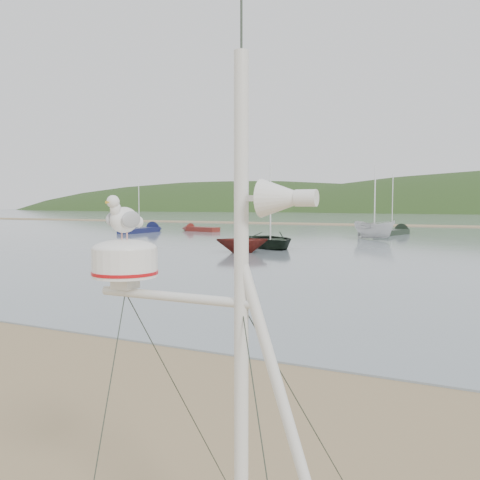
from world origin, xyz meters
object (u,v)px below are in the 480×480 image
at_px(mast_rig, 231,463).
at_px(boat_red, 242,227).
at_px(boat_dark, 270,208).
at_px(boat_white, 375,214).
at_px(sailboat_blue_near, 149,229).
at_px(dinghy_red_far, 195,229).
at_px(sailboat_dark_mid, 399,231).

relative_size(mast_rig, boat_red, 1.56).
distance_m(boat_dark, boat_white, 12.80).
bearing_deg(sailboat_blue_near, mast_rig, -53.13).
bearing_deg(boat_white, dinghy_red_far, 107.56).
relative_size(boat_dark, dinghy_red_far, 0.98).
bearing_deg(boat_red, sailboat_blue_near, -158.47).
bearing_deg(sailboat_blue_near, dinghy_red_far, 43.15).
distance_m(boat_dark, dinghy_red_far, 23.78).
relative_size(boat_red, sailboat_dark_mid, 0.47).
bearing_deg(sailboat_blue_near, boat_red, -41.26).
distance_m(boat_red, sailboat_blue_near, 26.40).
relative_size(mast_rig, sailboat_blue_near, 0.68).
bearing_deg(sailboat_dark_mid, sailboat_blue_near, -163.10).
xyz_separation_m(boat_white, sailboat_blue_near, (-24.81, 1.65, -1.92)).
bearing_deg(boat_red, boat_white, 135.17).
relative_size(boat_white, dinghy_red_far, 0.78).
relative_size(boat_red, boat_white, 0.73).
bearing_deg(sailboat_dark_mid, dinghy_red_far, -168.95).
distance_m(boat_red, sailboat_dark_mid, 25.76).
distance_m(mast_rig, sailboat_dark_mid, 50.84).
xyz_separation_m(mast_rig, sailboat_dark_mid, (-6.58, 50.40, -0.89)).
bearing_deg(dinghy_red_far, boat_white, -13.68).
height_order(boat_dark, dinghy_red_far, boat_dark).
xyz_separation_m(mast_rig, dinghy_red_far, (-28.29, 46.16, -0.91)).
xyz_separation_m(boat_dark, sailboat_blue_near, (-20.13, 13.55, -2.48)).
xyz_separation_m(boat_red, sailboat_blue_near, (-19.82, 17.38, -1.33)).
xyz_separation_m(boat_dark, sailboat_dark_mid, (5.30, 21.27, -2.48)).
distance_m(boat_white, dinghy_red_far, 21.80).
height_order(mast_rig, boat_red, mast_rig).
relative_size(sailboat_dark_mid, sailboat_blue_near, 0.93).
bearing_deg(boat_white, sailboat_blue_near, 117.43).
xyz_separation_m(boat_dark, boat_white, (4.69, 11.90, -0.56)).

